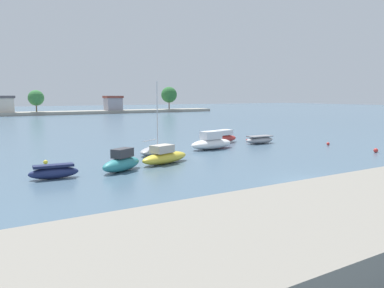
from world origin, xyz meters
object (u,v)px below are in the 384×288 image
mooring_buoy_0 (46,162)px  mooring_buoy_3 (328,144)px  moored_boat_2 (165,156)px  moored_boat_1 (122,162)px  mooring_buoy_1 (247,140)px  moored_boat_4 (211,143)px  moored_boat_5 (222,138)px  moored_boat_0 (54,172)px  moored_boat_6 (260,140)px  moored_boat_3 (156,150)px  mooring_buoy_2 (376,150)px

mooring_buoy_0 → mooring_buoy_3: (29.51, -4.20, -0.00)m
moored_boat_2 → moored_boat_1: bearing=176.4°
mooring_buoy_0 → mooring_buoy_1: mooring_buoy_0 is taller
moored_boat_4 → moored_boat_5: moored_boat_4 is taller
moored_boat_0 → moored_boat_2: size_ratio=0.64×
moored_boat_6 → moored_boat_3: bearing=-174.7°
moored_boat_2 → mooring_buoy_3: bearing=-17.3°
moored_boat_0 → mooring_buoy_1: (25.00, 9.72, -0.32)m
moored_boat_1 → moored_boat_4: (12.36, 6.15, 0.05)m
mooring_buoy_2 → moored_boat_2: bearing=164.7°
moored_boat_2 → mooring_buoy_2: bearing=-34.0°
moored_boat_0 → moored_boat_3: (10.60, 5.98, -0.02)m
moored_boat_4 → moored_boat_6: (7.39, 0.80, -0.25)m
moored_boat_1 → moored_boat_2: moored_boat_1 is taller
moored_boat_6 → moored_boat_0: bearing=-163.1°
moored_boat_0 → moored_boat_3: moored_boat_3 is taller
mooring_buoy_1 → mooring_buoy_2: bearing=-72.1°
mooring_buoy_1 → mooring_buoy_3: mooring_buoy_3 is taller
mooring_buoy_0 → mooring_buoy_3: 29.80m
moored_boat_3 → moored_boat_5: 11.43m
moored_boat_4 → mooring_buoy_3: 13.64m
moored_boat_4 → mooring_buoy_1: 8.53m
moored_boat_1 → moored_boat_4: size_ratio=0.75×
moored_boat_2 → moored_boat_3: (1.54, 4.77, -0.16)m
moored_boat_5 → mooring_buoy_1: (3.68, -0.22, -0.45)m
moored_boat_3 → mooring_buoy_2: (18.95, -10.36, -0.23)m
mooring_buoy_3 → moored_boat_0: bearing=-176.7°
mooring_buoy_1 → mooring_buoy_2: (4.55, -14.10, 0.08)m
moored_boat_0 → moored_boat_2: 9.15m
moored_boat_5 → mooring_buoy_3: 12.03m
moored_boat_0 → moored_boat_4: moored_boat_4 is taller
moored_boat_2 → moored_boat_6: size_ratio=1.35×
mooring_buoy_2 → moored_boat_0: bearing=171.6°
moored_boat_0 → mooring_buoy_3: bearing=8.3°
mooring_buoy_0 → moored_boat_2: bearing=-29.3°
moored_boat_2 → mooring_buoy_0: size_ratio=14.42×
moored_boat_4 → mooring_buoy_0: moored_boat_4 is taller
moored_boat_4 → moored_boat_2: bearing=-155.1°
moored_boat_6 → mooring_buoy_1: bearing=83.2°
moored_boat_1 → mooring_buoy_1: bearing=-4.3°
moored_boat_2 → moored_boat_6: 16.62m
mooring_buoy_2 → mooring_buoy_3: (0.57, 6.13, -0.04)m
mooring_buoy_0 → mooring_buoy_1: bearing=8.8°
moored_boat_2 → mooring_buoy_1: size_ratio=19.18×
moored_boat_5 → mooring_buoy_3: moored_boat_5 is taller
moored_boat_2 → moored_boat_4: 9.59m
moored_boat_4 → moored_boat_6: 7.44m
moored_boat_5 → mooring_buoy_3: bearing=-52.6°
moored_boat_1 → mooring_buoy_2: moored_boat_1 is taller
moored_boat_2 → moored_boat_4: (8.18, 5.01, 0.09)m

